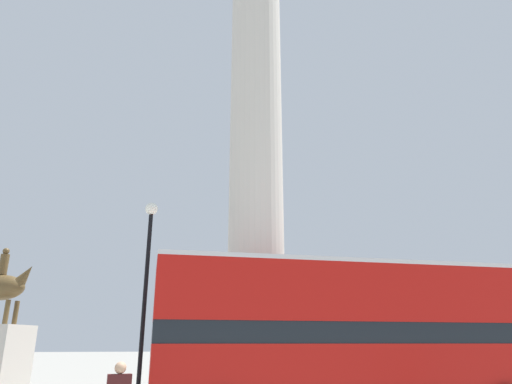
% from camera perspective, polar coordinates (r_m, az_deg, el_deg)
% --- Properties ---
extents(monument_column, '(6.28, 6.28, 21.66)m').
position_cam_1_polar(monument_column, '(18.39, 0.00, -0.16)').
color(monument_column, beige).
rests_on(monument_column, ground_plane).
extents(bus_b, '(11.09, 3.28, 4.28)m').
position_cam_1_polar(bus_b, '(13.82, 11.56, -16.75)').
color(bus_b, '#B7140F').
rests_on(bus_b, ground_plane).
extents(street_lamp, '(0.43, 0.43, 6.73)m').
position_cam_1_polar(street_lamp, '(15.80, -13.63, -11.51)').
color(street_lamp, black).
rests_on(street_lamp, ground_plane).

